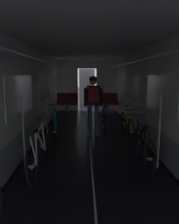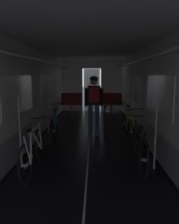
% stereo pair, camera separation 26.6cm
% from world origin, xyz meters
% --- Properties ---
extents(train_car_shell, '(3.14, 12.34, 2.57)m').
position_xyz_m(train_car_shell, '(-0.00, 3.60, 1.70)').
color(train_car_shell, black).
rests_on(train_car_shell, ground).
extents(bench_seat_far_left, '(0.98, 0.51, 0.95)m').
position_xyz_m(bench_seat_far_left, '(-0.90, 8.07, 0.57)').
color(bench_seat_far_left, gray).
rests_on(bench_seat_far_left, ground).
extents(bench_seat_far_right, '(0.98, 0.51, 0.95)m').
position_xyz_m(bench_seat_far_right, '(0.90, 8.07, 0.57)').
color(bench_seat_far_right, gray).
rests_on(bench_seat_far_right, ground).
extents(bicycle_black, '(0.44, 1.69, 0.95)m').
position_xyz_m(bicycle_black, '(0.99, 2.19, 0.38)').
color(bicycle_black, black).
rests_on(bicycle_black, ground).
extents(bicycle_yellow, '(0.44, 1.69, 0.95)m').
position_xyz_m(bicycle_yellow, '(1.06, 4.09, 0.38)').
color(bicycle_yellow, black).
rests_on(bicycle_yellow, ground).
extents(bicycle_teal, '(0.44, 1.69, 0.95)m').
position_xyz_m(bicycle_teal, '(-0.98, 4.08, 0.38)').
color(bicycle_teal, black).
rests_on(bicycle_teal, ground).
extents(bicycle_white, '(0.44, 1.69, 0.95)m').
position_xyz_m(bicycle_white, '(-0.98, 1.92, 0.38)').
color(bicycle_white, black).
rests_on(bicycle_white, ground).
extents(person_cyclist_aisle, '(0.53, 0.40, 1.73)m').
position_xyz_m(person_cyclist_aisle, '(0.12, 4.42, 1.07)').
color(person_cyclist_aisle, '#384C75').
rests_on(person_cyclist_aisle, ground).
extents(bicycle_blue_in_aisle, '(0.44, 1.69, 0.94)m').
position_xyz_m(bicycle_blue_in_aisle, '(0.45, 4.68, 0.38)').
color(bicycle_blue_in_aisle, black).
rests_on(bicycle_blue_in_aisle, ground).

